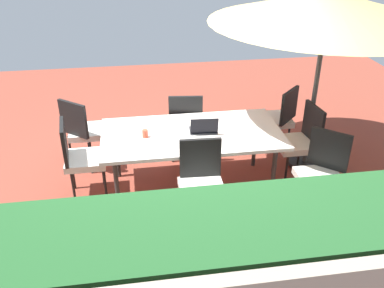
% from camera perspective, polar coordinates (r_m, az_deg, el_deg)
% --- Properties ---
extents(ground_plane, '(10.00, 10.00, 0.02)m').
position_cam_1_polar(ground_plane, '(5.32, 0.00, -5.91)').
color(ground_plane, brown).
extents(hedge_row, '(6.30, 0.85, 1.20)m').
position_cam_1_polar(hedge_row, '(3.31, 5.98, -18.17)').
color(hedge_row, '#235628').
rests_on(hedge_row, ground_plane).
extents(dining_table, '(2.10, 1.08, 0.77)m').
position_cam_1_polar(dining_table, '(4.94, 0.00, 1.07)').
color(dining_table, white).
rests_on(dining_table, ground_plane).
extents(patio_umbrella, '(2.73, 2.73, 2.26)m').
position_cam_1_polar(patio_umbrella, '(5.23, 17.87, 17.16)').
color(patio_umbrella, '#4C4C4C').
rests_on(patio_umbrella, ground_plane).
extents(chair_northwest, '(0.59, 0.59, 0.98)m').
position_cam_1_polar(chair_northwest, '(4.79, 17.24, -3.58)').
color(chair_northwest, silver).
rests_on(chair_northwest, ground_plane).
extents(chair_southeast, '(0.58, 0.59, 0.98)m').
position_cam_1_polar(chair_southeast, '(5.66, -14.45, 1.98)').
color(chair_southeast, silver).
rests_on(chair_southeast, ground_plane).
extents(chair_east, '(0.48, 0.47, 0.98)m').
position_cam_1_polar(chair_east, '(5.04, -14.93, -1.55)').
color(chair_east, silver).
rests_on(chair_east, ground_plane).
extents(chair_southwest, '(0.59, 0.59, 0.98)m').
position_cam_1_polar(chair_southwest, '(5.94, 11.53, 3.64)').
color(chair_southwest, silver).
rests_on(chair_southwest, ground_plane).
extents(chair_south, '(0.48, 0.49, 0.98)m').
position_cam_1_polar(chair_south, '(5.67, -0.87, 3.03)').
color(chair_south, silver).
rests_on(chair_south, ground_plane).
extents(chair_north, '(0.46, 0.47, 0.98)m').
position_cam_1_polar(chair_north, '(4.41, 1.28, -5.15)').
color(chair_north, silver).
rests_on(chair_north, ground_plane).
extents(chair_west, '(0.48, 0.47, 0.98)m').
position_cam_1_polar(chair_west, '(5.40, 14.47, 0.67)').
color(chair_west, silver).
rests_on(chair_west, ground_plane).
extents(laptop, '(0.34, 0.27, 0.21)m').
position_cam_1_polar(laptop, '(4.90, 1.58, 2.08)').
color(laptop, '#2D2D33').
rests_on(laptop, dining_table).
extents(cup, '(0.07, 0.07, 0.09)m').
position_cam_1_polar(cup, '(4.82, -6.36, 1.40)').
color(cup, '#CC4C33').
rests_on(cup, dining_table).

